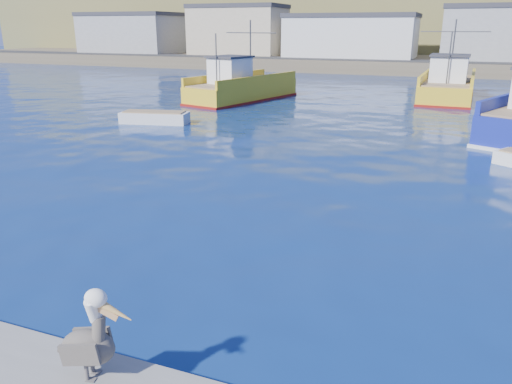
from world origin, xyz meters
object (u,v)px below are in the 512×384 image
skiff_left (155,118)px  pelican (90,340)px  trawler_yellow_a (241,88)px  trawler_yellow_b (448,86)px

skiff_left → pelican: size_ratio=2.79×
trawler_yellow_a → skiff_left: bearing=-95.0°
trawler_yellow_b → skiff_left: trawler_yellow_b is taller
trawler_yellow_a → pelican: (11.86, -33.63, 0.16)m
skiff_left → pelican: pelican is taller
trawler_yellow_b → skiff_left: (-17.15, -18.86, -0.77)m
skiff_left → trawler_yellow_b: bearing=47.7°
trawler_yellow_a → pelican: bearing=-70.6°
trawler_yellow_b → pelican: (-4.28, -40.83, 0.12)m
trawler_yellow_a → skiff_left: size_ratio=2.60×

